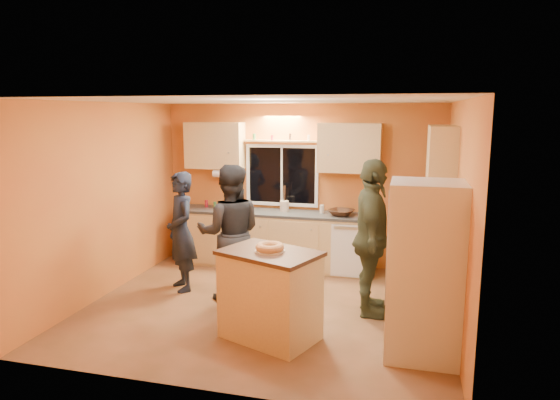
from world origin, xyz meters
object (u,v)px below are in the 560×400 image
(person_left, at_px, (181,232))
(person_right, at_px, (371,238))
(person_center, at_px, (230,233))
(refrigerator, at_px, (424,270))
(island, at_px, (270,294))

(person_left, distance_m, person_right, 2.64)
(person_left, relative_size, person_center, 0.92)
(refrigerator, height_order, person_center, person_center)
(island, bearing_deg, person_left, 165.38)
(refrigerator, height_order, person_right, person_right)
(island, xyz_separation_m, person_right, (1.01, 0.95, 0.46))
(refrigerator, xyz_separation_m, person_center, (-2.43, 0.97, 0.00))
(person_center, bearing_deg, person_left, -30.53)
(refrigerator, xyz_separation_m, person_left, (-3.22, 1.15, -0.07))
(refrigerator, height_order, island, refrigerator)
(person_left, bearing_deg, person_center, 34.79)
(refrigerator, xyz_separation_m, person_right, (-0.60, 0.92, 0.06))
(island, relative_size, person_left, 0.73)
(person_center, relative_size, person_right, 0.94)
(island, distance_m, person_center, 1.36)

